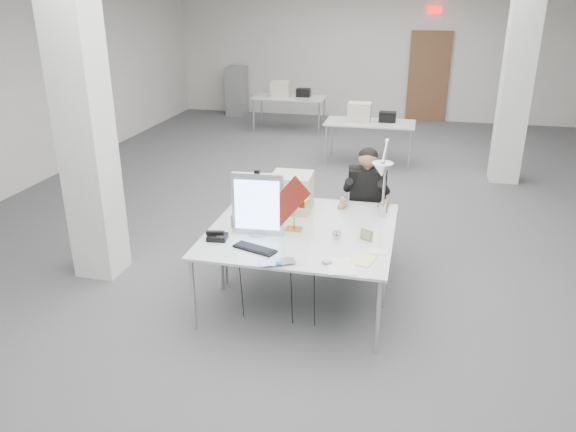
% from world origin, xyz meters
% --- Properties ---
extents(room_shell, '(10.04, 14.04, 3.24)m').
position_xyz_m(room_shell, '(0.04, 0.13, 1.69)').
color(room_shell, '#4B4B4E').
rests_on(room_shell, ground).
extents(desk_main, '(1.80, 0.90, 0.02)m').
position_xyz_m(desk_main, '(0.00, -2.50, 0.74)').
color(desk_main, silver).
rests_on(desk_main, room_shell).
extents(desk_second, '(1.80, 0.90, 0.02)m').
position_xyz_m(desk_second, '(0.00, -1.60, 0.74)').
color(desk_second, silver).
rests_on(desk_second, room_shell).
extents(bg_desk_a, '(1.60, 0.80, 0.02)m').
position_xyz_m(bg_desk_a, '(0.20, 3.00, 0.74)').
color(bg_desk_a, silver).
rests_on(bg_desk_a, room_shell).
extents(bg_desk_b, '(1.60, 0.80, 0.02)m').
position_xyz_m(bg_desk_b, '(-1.80, 5.20, 0.74)').
color(bg_desk_b, silver).
rests_on(bg_desk_b, room_shell).
extents(filing_cabinet, '(0.45, 0.55, 1.20)m').
position_xyz_m(filing_cabinet, '(-3.50, 6.65, 0.60)').
color(filing_cabinet, gray).
rests_on(filing_cabinet, room_shell).
extents(office_chair, '(0.58, 0.58, 1.07)m').
position_xyz_m(office_chair, '(0.53, -0.96, 0.53)').
color(office_chair, black).
rests_on(office_chair, room_shell).
extents(seated_person, '(0.52, 0.62, 0.85)m').
position_xyz_m(seated_person, '(0.53, -1.01, 0.90)').
color(seated_person, black).
rests_on(seated_person, office_chair).
extents(monitor, '(0.50, 0.08, 0.61)m').
position_xyz_m(monitor, '(-0.39, -2.28, 1.06)').
color(monitor, silver).
rests_on(monitor, desk_main).
extents(pennant, '(0.48, 0.20, 0.55)m').
position_xyz_m(pennant, '(-0.09, -2.31, 1.12)').
color(pennant, maroon).
rests_on(pennant, monitor).
extents(keyboard, '(0.43, 0.27, 0.02)m').
position_xyz_m(keyboard, '(-0.32, -2.63, 0.77)').
color(keyboard, black).
rests_on(keyboard, desk_main).
extents(laptop, '(0.37, 0.32, 0.02)m').
position_xyz_m(laptop, '(-0.03, -2.90, 0.77)').
color(laptop, '#A2A2A6').
rests_on(laptop, desk_main).
extents(mouse, '(0.10, 0.07, 0.04)m').
position_xyz_m(mouse, '(0.37, -2.76, 0.77)').
color(mouse, '#A9A9AE').
rests_on(mouse, desk_main).
extents(bankers_lamp, '(0.35, 0.23, 0.36)m').
position_xyz_m(bankers_lamp, '(-0.07, -2.10, 0.94)').
color(bankers_lamp, gold).
rests_on(bankers_lamp, desk_main).
extents(desk_phone, '(0.20, 0.18, 0.05)m').
position_xyz_m(desk_phone, '(-0.73, -2.49, 0.78)').
color(desk_phone, black).
rests_on(desk_phone, desk_main).
extents(picture_frame_left, '(0.16, 0.10, 0.12)m').
position_xyz_m(picture_frame_left, '(-0.62, -2.15, 0.82)').
color(picture_frame_left, '#9E8244').
rests_on(picture_frame_left, desk_main).
extents(picture_frame_right, '(0.13, 0.09, 0.10)m').
position_xyz_m(picture_frame_right, '(0.65, -2.18, 0.81)').
color(picture_frame_right, '#A78747').
rests_on(picture_frame_right, desk_main).
extents(desk_clock, '(0.09, 0.04, 0.09)m').
position_xyz_m(desk_clock, '(0.37, -2.22, 0.81)').
color(desk_clock, '#B5B5BA').
rests_on(desk_clock, desk_main).
extents(paper_stack_a, '(0.30, 0.38, 0.01)m').
position_xyz_m(paper_stack_a, '(0.50, -2.78, 0.76)').
color(paper_stack_a, white).
rests_on(paper_stack_a, desk_main).
extents(paper_stack_b, '(0.24, 0.29, 0.01)m').
position_xyz_m(paper_stack_b, '(0.67, -2.62, 0.76)').
color(paper_stack_b, '#FDF997').
rests_on(paper_stack_b, desk_main).
extents(paper_stack_c, '(0.18, 0.13, 0.01)m').
position_xyz_m(paper_stack_c, '(0.78, -2.42, 0.76)').
color(paper_stack_c, white).
rests_on(paper_stack_c, desk_main).
extents(beige_monitor, '(0.43, 0.41, 0.40)m').
position_xyz_m(beige_monitor, '(-0.21, -1.56, 0.95)').
color(beige_monitor, beige).
rests_on(beige_monitor, desk_second).
extents(architect_lamp, '(0.53, 0.79, 0.96)m').
position_xyz_m(architect_lamp, '(0.75, -1.78, 1.24)').
color(architect_lamp, silver).
rests_on(architect_lamp, desk_second).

